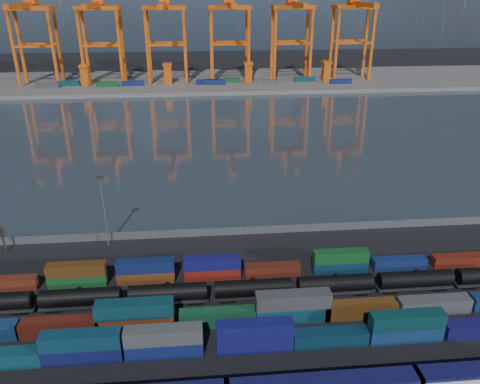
{
  "coord_description": "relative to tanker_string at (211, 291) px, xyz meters",
  "views": [
    {
      "loc": [
        -8.81,
        -67.2,
        53.79
      ],
      "look_at": [
        0.0,
        30.0,
        10.0
      ],
      "focal_mm": 35.0,
      "sensor_mm": 36.0,
      "label": 1
    }
  ],
  "objects": [
    {
      "name": "harbor_water",
      "position": [
        7.77,
        101.47,
        -2.24
      ],
      "size": [
        700.0,
        700.0,
        0.0
      ],
      "primitive_type": "plane",
      "color": "#29343C",
      "rests_on": "ground"
    },
    {
      "name": "bare_tree",
      "position": [
        -44.07,
        21.32,
        1.31
      ],
      "size": [
        1.86,
        1.91,
        7.25
      ],
      "color": "black",
      "rests_on": "ground"
    },
    {
      "name": "straddle_carriers",
      "position": [
        5.27,
        196.47,
        5.57
      ],
      "size": [
        140.0,
        7.0,
        11.1
      ],
      "color": "#E45510",
      "rests_on": "far_quay"
    },
    {
      "name": "gantry_cranes",
      "position": [
        0.27,
        199.87,
        34.63
      ],
      "size": [
        198.14,
        44.43,
        60.17
      ],
      "color": "#E45510",
      "rests_on": "ground"
    },
    {
      "name": "quay_containers",
      "position": [
        -3.22,
        191.93,
        1.05
      ],
      "size": [
        172.58,
        10.99,
        2.6
      ],
      "color": "navy",
      "rests_on": "far_quay"
    },
    {
      "name": "container_row_mid",
      "position": [
        11.43,
        -6.44,
        -0.42
      ],
      "size": [
        141.6,
        2.63,
        5.6
      ],
      "color": "#3F4244",
      "rests_on": "ground"
    },
    {
      "name": "container_row_north",
      "position": [
        -0.69,
        7.45,
        -0.4
      ],
      "size": [
        140.72,
        2.26,
        4.82
      ],
      "color": "navy",
      "rests_on": "ground"
    },
    {
      "name": "tanker_string",
      "position": [
        0.0,
        0.0,
        0.0
      ],
      "size": [
        123.1,
        3.14,
        4.49
      ],
      "color": "black",
      "rests_on": "ground"
    },
    {
      "name": "container_row_south",
      "position": [
        5.99,
        -12.93,
        -0.0
      ],
      "size": [
        140.67,
        2.47,
        5.27
      ],
      "color": "#393C3D",
      "rests_on": "ground"
    },
    {
      "name": "far_quay",
      "position": [
        7.77,
        206.47,
        -1.25
      ],
      "size": [
        700.0,
        70.0,
        2.0
      ],
      "primitive_type": "cube",
      "color": "#514F4C",
      "rests_on": "ground"
    },
    {
      "name": "yard_light_mast",
      "position": [
        -22.23,
        22.47,
        7.05
      ],
      "size": [
        1.6,
        0.4,
        16.6
      ],
      "color": "slate",
      "rests_on": "ground"
    },
    {
      "name": "waterfront_fence",
      "position": [
        7.77,
        24.47,
        -1.25
      ],
      "size": [
        160.12,
        0.12,
        2.2
      ],
      "color": "#595B5E",
      "rests_on": "ground"
    },
    {
      "name": "ground",
      "position": [
        7.77,
        -3.53,
        -2.25
      ],
      "size": [
        700.0,
        700.0,
        0.0
      ],
      "primitive_type": "plane",
      "color": "black",
      "rests_on": "ground"
    }
  ]
}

